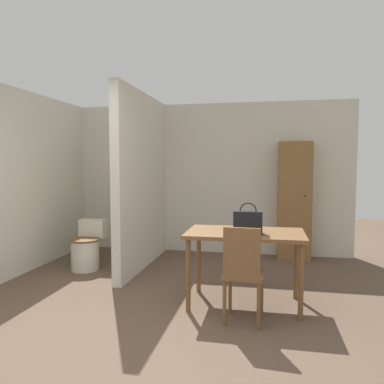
{
  "coord_description": "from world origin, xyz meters",
  "views": [
    {
      "loc": [
        1.18,
        -2.69,
        1.5
      ],
      "look_at": [
        0.29,
        1.75,
        1.16
      ],
      "focal_mm": 35.0,
      "sensor_mm": 36.0,
      "label": 1
    }
  ],
  "objects_px": {
    "toilet": "(87,249)",
    "wooden_cabinet": "(294,201)",
    "handbag": "(248,222)",
    "dining_table": "(245,240)",
    "wooden_chair": "(243,271)"
  },
  "relations": [
    {
      "from": "toilet",
      "to": "wooden_cabinet",
      "type": "bearing_deg",
      "value": 21.84
    },
    {
      "from": "handbag",
      "to": "dining_table",
      "type": "bearing_deg",
      "value": 107.7
    },
    {
      "from": "dining_table",
      "to": "handbag",
      "type": "relative_size",
      "value": 3.82
    },
    {
      "from": "toilet",
      "to": "handbag",
      "type": "xyz_separation_m",
      "value": [
        2.32,
        -1.05,
        0.62
      ]
    },
    {
      "from": "dining_table",
      "to": "handbag",
      "type": "xyz_separation_m",
      "value": [
        0.03,
        -0.1,
        0.21
      ]
    },
    {
      "from": "handbag",
      "to": "wooden_cabinet",
      "type": "height_order",
      "value": "wooden_cabinet"
    },
    {
      "from": "dining_table",
      "to": "toilet",
      "type": "xyz_separation_m",
      "value": [
        -2.29,
        0.94,
        -0.41
      ]
    },
    {
      "from": "wooden_chair",
      "to": "handbag",
      "type": "distance_m",
      "value": 0.55
    },
    {
      "from": "wooden_chair",
      "to": "wooden_cabinet",
      "type": "distance_m",
      "value": 2.71
    },
    {
      "from": "toilet",
      "to": "handbag",
      "type": "relative_size",
      "value": 2.14
    },
    {
      "from": "wooden_chair",
      "to": "handbag",
      "type": "xyz_separation_m",
      "value": [
        0.02,
        0.38,
        0.4
      ]
    },
    {
      "from": "wooden_chair",
      "to": "wooden_cabinet",
      "type": "relative_size",
      "value": 0.5
    },
    {
      "from": "dining_table",
      "to": "toilet",
      "type": "bearing_deg",
      "value": 157.64
    },
    {
      "from": "handbag",
      "to": "wooden_chair",
      "type": "bearing_deg",
      "value": -93.56
    },
    {
      "from": "wooden_chair",
      "to": "handbag",
      "type": "height_order",
      "value": "handbag"
    }
  ]
}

